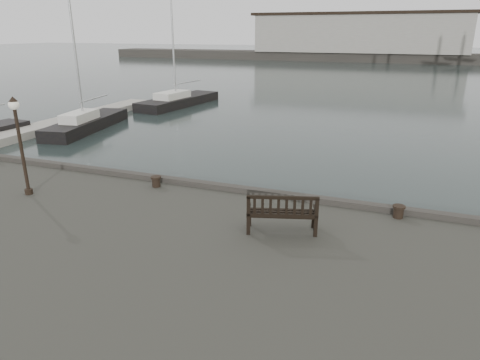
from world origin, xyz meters
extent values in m
plane|color=black|center=(0.00, 0.00, 0.00)|extent=(400.00, 400.00, 0.00)
cube|color=#A09B94|center=(-20.00, 10.00, 0.25)|extent=(2.00, 24.00, 0.50)
cube|color=#383530|center=(0.00, 92.00, 1.00)|extent=(140.00, 8.00, 2.00)
cube|color=#A09B94|center=(-8.00, 92.00, 6.00)|extent=(46.00, 9.00, 8.00)
cube|color=black|center=(-8.00, 92.00, 10.30)|extent=(48.00, 9.50, 0.60)
cube|color=black|center=(0.54, -2.51, 2.06)|extent=(1.94, 1.13, 0.05)
cube|color=black|center=(0.62, -2.76, 2.34)|extent=(1.78, 0.59, 0.55)
cube|color=black|center=(0.54, -2.51, 1.81)|extent=(1.80, 1.01, 0.50)
cylinder|color=black|center=(-4.38, -0.71, 1.74)|extent=(0.38, 0.38, 0.37)
cylinder|color=black|center=(3.42, -0.50, 1.74)|extent=(0.37, 0.37, 0.37)
cylinder|color=black|center=(-7.90, -2.79, 2.97)|extent=(0.11, 0.11, 2.82)
cylinder|color=black|center=(-7.90, -2.79, 1.65)|extent=(0.24, 0.24, 0.18)
sphere|color=silver|center=(-7.90, -2.79, 4.47)|extent=(0.32, 0.32, 0.32)
cone|color=black|center=(-7.90, -2.79, 4.65)|extent=(0.26, 0.26, 0.16)
cube|color=black|center=(-17.45, 11.46, 0.10)|extent=(3.49, 8.83, 1.40)
cube|color=silver|center=(-17.45, 11.46, 1.10)|extent=(1.85, 3.20, 0.60)
cylinder|color=#B2B5B7|center=(-17.45, 11.46, 5.96)|extent=(0.16, 0.16, 10.32)
cube|color=black|center=(-16.38, 22.95, 0.10)|extent=(3.87, 10.11, 1.40)
cube|color=silver|center=(-16.38, 22.95, 1.10)|extent=(2.16, 3.64, 0.60)
cylinder|color=#B2B5B7|center=(-16.38, 22.95, 6.27)|extent=(0.16, 0.16, 10.95)
camera|label=1|loc=(3.16, -12.53, 6.59)|focal=32.00mm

